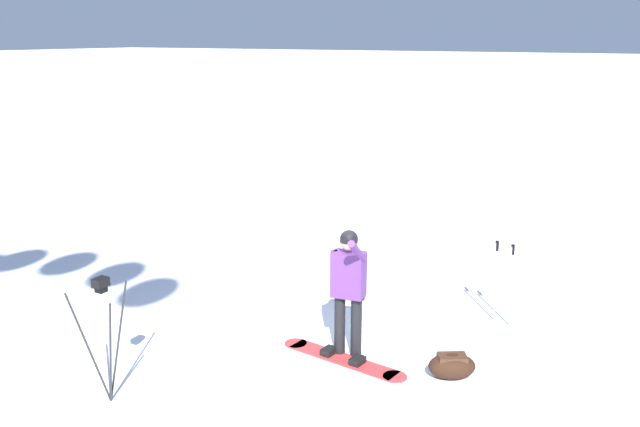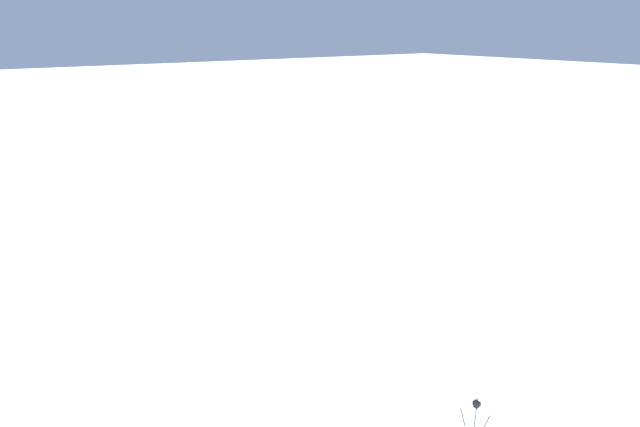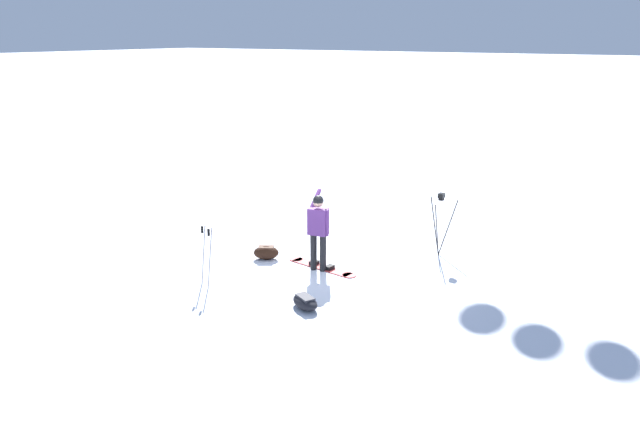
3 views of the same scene
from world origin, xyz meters
TOP-DOWN VIEW (x-y plane):
  - camera_tripod at (-1.47, -2.38)m, footprint 0.67×0.63m

SIDE VIEW (x-z plane):
  - camera_tripod at x=-1.47m, z-range 0.30..1.77m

